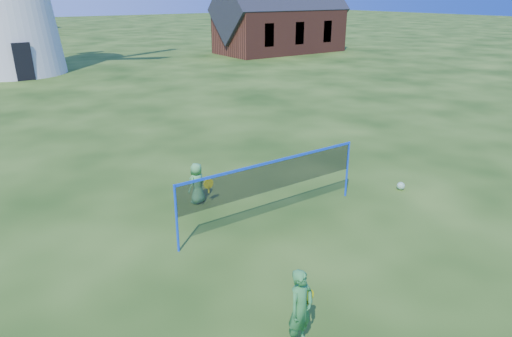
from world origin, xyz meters
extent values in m
plane|color=black|center=(0.00, 0.00, 0.00)|extent=(220.00, 220.00, 0.00)
cube|color=black|center=(-0.68, 24.68, 1.16)|extent=(1.06, 0.13, 2.33)
cube|color=brown|center=(21.51, 27.24, 1.89)|extent=(11.33, 5.66, 3.78)
cube|color=#2D3035|center=(21.51, 27.24, 3.78)|extent=(11.89, 5.77, 5.77)
cube|color=black|center=(18.20, 24.45, 1.89)|extent=(0.94, 0.09, 1.89)
cube|color=black|center=(21.51, 24.45, 1.89)|extent=(0.94, 0.09, 1.89)
cube|color=black|center=(24.81, 24.45, 1.89)|extent=(0.94, 0.09, 1.89)
cylinder|color=blue|center=(-1.76, 0.59, 0.78)|extent=(0.05, 0.05, 1.55)
cylinder|color=blue|center=(3.24, 0.59, 0.78)|extent=(0.05, 0.05, 1.55)
cube|color=black|center=(0.74, 0.59, 1.15)|extent=(5.00, 0.01, 0.70)
cube|color=blue|center=(0.74, 0.59, 1.52)|extent=(5.00, 0.02, 0.06)
imported|color=#33813C|center=(-1.41, -3.01, 0.67)|extent=(0.54, 0.41, 1.34)
cylinder|color=yellow|center=(-1.13, -2.83, 0.65)|extent=(0.28, 0.02, 0.28)
cube|color=yellow|center=(-1.13, -2.83, 0.48)|extent=(0.03, 0.02, 0.20)
imported|color=#4EA252|center=(-0.27, 2.52, 0.55)|extent=(0.63, 0.52, 1.10)
cylinder|color=yellow|center=(-0.05, 2.30, 0.56)|extent=(0.28, 0.02, 0.28)
cube|color=yellow|center=(-0.05, 2.30, 0.39)|extent=(0.03, 0.02, 0.20)
sphere|color=green|center=(4.82, 0.00, 0.11)|extent=(0.22, 0.22, 0.22)
camera|label=1|loc=(-5.23, -7.31, 5.18)|focal=31.90mm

